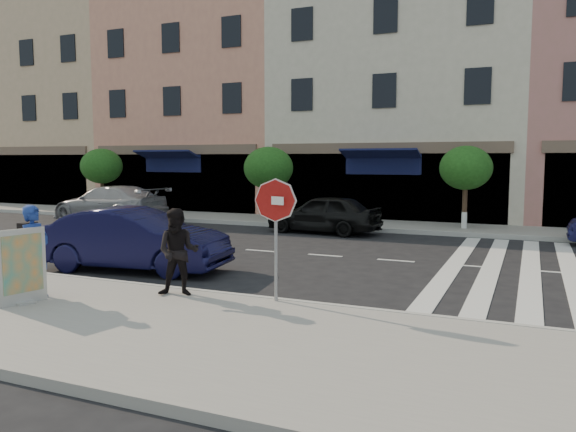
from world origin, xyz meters
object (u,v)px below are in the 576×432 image
Objects in this scene: photographer at (35,251)px; poster_board at (22,268)px; car_far_left at (110,204)px; car_near_mid at (134,240)px; car_far_mid at (324,214)px; stop_sign at (275,211)px; walker at (178,252)px.

photographer is 0.51m from poster_board.
car_far_left is at bearing 29.83° from photographer.
photographer is 0.37× the size of car_near_mid.
stop_sign is at bearing 20.49° from car_far_mid.
car_near_mid reaches higher than car_far_mid.
photographer is 1.05× the size of walker.
photographer is 11.76m from car_far_mid.
car_near_mid is 8.53m from car_far_mid.
walker is 3.51m from car_near_mid.
car_near_mid is (-4.61, 1.83, -1.02)m from stop_sign.
poster_board is 0.32× the size of car_far_mid.
photographer is 14.17m from car_far_left.
poster_board is (0.16, -0.43, -0.21)m from photographer.
photographer is at bearing -175.60° from walker.
car_near_mid is (-0.59, 3.78, -0.04)m from poster_board.
car_far_mid is (1.26, 12.10, -0.09)m from poster_board.
stop_sign reaches higher than photographer.
stop_sign is at bearing -76.15° from photographer.
stop_sign is 0.41× the size of car_far_left.
stop_sign is 2.05m from walker.
walker is at bearing 50.77° from car_far_left.
stop_sign is 4.51m from photographer.
car_far_mid is at bearing 120.42° from stop_sign.
car_near_mid is 1.11× the size of car_far_mid.
poster_board is 12.17m from car_far_mid.
poster_board is 0.29× the size of car_near_mid.
stop_sign is 10.58m from car_far_mid.
photographer reaches higher than poster_board.
car_far_mid is at bearing 97.13° from poster_board.
walker reaches higher than car_far_mid.
stop_sign reaches higher than walker.
car_near_mid is at bearing 48.90° from car_far_left.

